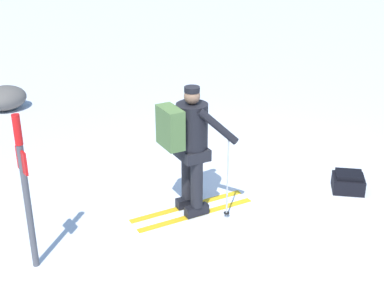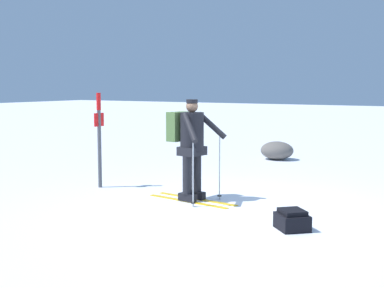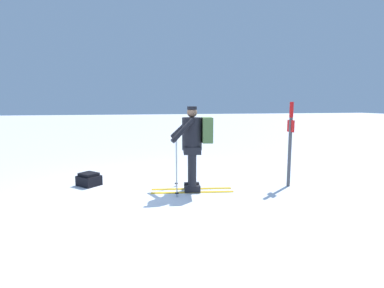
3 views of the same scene
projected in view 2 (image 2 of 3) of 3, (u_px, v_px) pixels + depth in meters
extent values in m
plane|color=white|center=(225.00, 208.00, 8.14)|extent=(80.00, 80.00, 0.00)
cube|color=gold|center=(197.00, 199.00, 8.74)|extent=(1.58, 0.31, 0.01)
cube|color=black|center=(197.00, 195.00, 8.73)|extent=(0.31, 0.15, 0.12)
cylinder|color=black|center=(197.00, 171.00, 8.69)|extent=(0.15, 0.15, 0.68)
cube|color=gold|center=(187.00, 201.00, 8.55)|extent=(1.58, 0.31, 0.01)
cube|color=black|center=(187.00, 197.00, 8.55)|extent=(0.31, 0.15, 0.12)
cylinder|color=black|center=(187.00, 173.00, 8.50)|extent=(0.15, 0.15, 0.68)
cube|color=black|center=(192.00, 151.00, 8.56)|extent=(0.37, 0.43, 0.14)
cylinder|color=black|center=(192.00, 132.00, 8.52)|extent=(0.38, 0.38, 0.62)
sphere|color=#8C664C|center=(192.00, 106.00, 8.48)|extent=(0.19, 0.19, 0.19)
cylinder|color=black|center=(192.00, 101.00, 8.47)|extent=(0.18, 0.18, 0.06)
cube|color=#4C6B38|center=(178.00, 126.00, 8.69)|extent=(0.24, 0.42, 0.47)
cylinder|color=#B2B7BC|center=(220.00, 166.00, 8.66)|extent=(0.02, 0.02, 1.09)
cylinder|color=black|center=(219.00, 196.00, 8.71)|extent=(0.07, 0.07, 0.01)
cylinder|color=black|center=(212.00, 126.00, 8.61)|extent=(0.49, 0.25, 0.45)
cylinder|color=#B2B7BC|center=(193.00, 172.00, 8.14)|extent=(0.02, 0.02, 1.09)
cylinder|color=black|center=(193.00, 203.00, 8.19)|extent=(0.07, 0.07, 0.01)
cylinder|color=black|center=(190.00, 128.00, 8.18)|extent=(0.44, 0.36, 0.45)
cube|color=black|center=(292.00, 222.00, 6.90)|extent=(0.55, 0.55, 0.21)
cube|color=black|center=(292.00, 212.00, 6.89)|extent=(0.45, 0.45, 0.06)
cylinder|color=#4C4C51|center=(99.00, 140.00, 9.66)|extent=(0.07, 0.07, 1.72)
cylinder|color=red|center=(99.00, 101.00, 9.58)|extent=(0.08, 0.08, 0.31)
cube|color=red|center=(99.00, 120.00, 9.61)|extent=(0.02, 0.24, 0.24)
ellipsoid|color=#5B5651|center=(277.00, 150.00, 13.30)|extent=(0.83, 0.70, 0.46)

